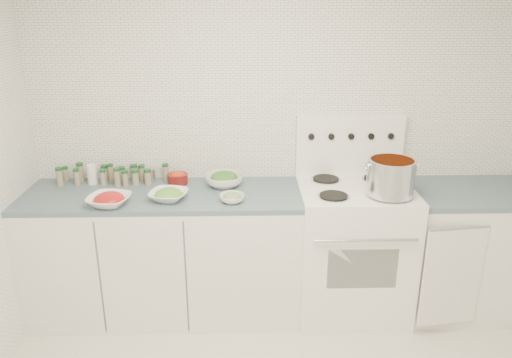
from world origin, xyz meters
name	(u,v)px	position (x,y,z in m)	size (l,w,h in m)	color
room_walls	(311,147)	(0.00, 0.00, 1.56)	(3.54, 3.04, 2.52)	white
counter_left	(166,253)	(-0.82, 1.19, 0.45)	(1.85, 0.62, 0.90)	white
stove	(352,245)	(0.48, 1.19, 0.50)	(0.76, 0.70, 1.36)	white
counter_right	(467,250)	(1.30, 1.19, 0.45)	(0.89, 0.68, 0.90)	white
stock_pot	(391,175)	(0.66, 1.02, 1.07)	(0.32, 0.30, 0.23)	silver
bowl_tomato	(109,200)	(-1.12, 0.99, 0.94)	(0.30, 0.30, 0.09)	white
bowl_snowpea	(169,195)	(-0.76, 1.07, 0.93)	(0.29, 0.29, 0.08)	white
bowl_broccoli	(224,179)	(-0.41, 1.32, 0.95)	(0.33, 0.33, 0.11)	white
bowl_zucchini	(232,198)	(-0.35, 1.02, 0.93)	(0.20, 0.20, 0.07)	white
bowl_pepper	(178,178)	(-0.74, 1.38, 0.94)	(0.14, 0.14, 0.09)	maroon
salt_canister	(92,174)	(-1.34, 1.39, 0.97)	(0.07, 0.07, 0.14)	white
tin_can	(151,175)	(-0.94, 1.43, 0.95)	(0.07, 0.07, 0.09)	#9F9686
spice_cluster	(114,175)	(-1.19, 1.40, 0.96)	(0.76, 0.16, 0.14)	gray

